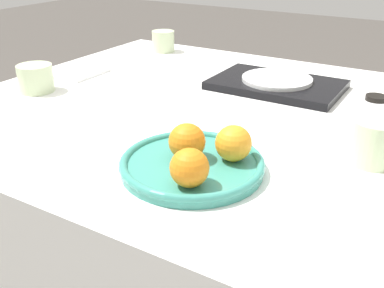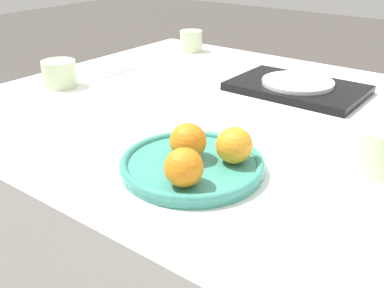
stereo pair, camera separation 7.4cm
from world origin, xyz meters
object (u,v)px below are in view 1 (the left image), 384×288
Objects in this scene: fruit_platter at (192,164)px; side_plate at (277,79)px; orange_0 at (187,142)px; serving_tray at (277,85)px; cup_0 at (373,142)px; cup_2 at (163,41)px; napkin at (79,73)px; orange_1 at (233,143)px; cup_3 at (36,78)px; orange_2 at (189,168)px; soy_dish at (376,98)px.

fruit_platter is 0.50m from side_plate.
orange_0 is 0.49m from serving_tray.
cup_0 reaches higher than cup_2.
fruit_platter reaches higher than napkin.
orange_0 is 0.84m from cup_2.
orange_1 and cup_0 have the same top height.
serving_tray is at bearing -90.00° from side_plate.
orange_1 is (0.07, 0.03, -0.00)m from orange_0.
cup_0 is 1.08× the size of cup_2.
cup_3 is (-0.04, -0.52, -0.00)m from cup_2.
fruit_platter is 3.04× the size of cup_0.
cup_0 reaches higher than cup_3.
side_plate is at bearing 133.62° from cup_0.
orange_1 is at bearing -24.50° from napkin.
napkin is (-0.56, 0.32, -0.04)m from orange_0.
orange_2 is at bearing -56.27° from orange_0.
napkin is at bearing 150.08° from orange_0.
napkin is (-0.82, 0.14, -0.04)m from cup_0.
fruit_platter is 0.08m from orange_2.
orange_1 is 0.69m from napkin.
cup_3 is (-0.81, -0.03, -0.01)m from cup_0.
soy_dish is at bearing 8.66° from side_plate.
cup_3 is (-0.61, 0.12, -0.01)m from orange_1.
orange_0 is 0.32m from cup_0.
orange_2 is at bearing -62.05° from fruit_platter.
orange_1 is 0.85m from cup_2.
orange_0 is 0.35× the size of side_plate.
orange_0 reaches higher than orange_2.
napkin is (-0.63, 0.29, -0.04)m from orange_1.
side_plate is 2.40× the size of cup_2.
soy_dish is (-0.05, 0.34, -0.03)m from cup_0.
napkin is 0.80m from soy_dish.
orange_0 is 1.25× the size of soy_dish.
cup_0 is 0.91m from cup_2.
soy_dish is at bearing 8.66° from serving_tray.
cup_0 is 0.92× the size of cup_3.
serving_tray is at bearing 133.62° from cup_0.
orange_0 is 0.84× the size of cup_2.
serving_tray reaches higher than soy_dish.
fruit_platter is at bearing -143.47° from cup_0.
soy_dish is (0.72, -0.15, -0.03)m from cup_2.
fruit_platter is 1.79× the size of napkin.
fruit_platter is 0.85m from cup_2.
cup_3 reaches higher than side_plate.
cup_3 is 0.84m from soy_dish.
orange_1 is 1.23× the size of soy_dish.
orange_2 is 0.33m from cup_0.
orange_0 is at bearing -146.23° from cup_0.
serving_tray is 0.42m from cup_0.
fruit_platter is 2.81× the size of cup_3.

